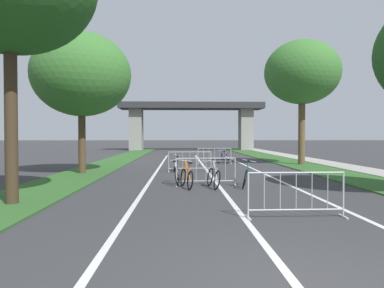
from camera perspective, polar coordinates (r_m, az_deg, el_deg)
grass_verge_left at (r=25.72m, az=-12.48°, el=-2.84°), size 2.55×51.49×0.05m
grass_verge_right at (r=26.41m, az=14.89°, el=-2.74°), size 2.55×51.49×0.05m
sidewalk_path_right at (r=27.13m, az=19.39°, el=-2.63°), size 1.90×51.49×0.08m
lane_stripe_center at (r=19.19m, az=2.45°, el=-4.27°), size 0.14×29.79×0.01m
lane_stripe_right_lane at (r=19.58m, az=10.35°, el=-4.18°), size 0.14×29.79×0.01m
lane_stripe_left_lane at (r=19.18m, az=-5.62°, el=-4.28°), size 0.14×29.79×0.01m
overpass_bridge at (r=46.80m, az=-0.12°, el=4.55°), size 18.63×4.12×6.18m
tree_left_oak_near at (r=18.45m, az=-17.28°, el=10.54°), size 4.78×4.78×6.89m
tree_right_cypress_far at (r=24.17m, az=17.21°, el=10.85°), size 4.77×4.77×7.96m
crowd_barrier_nearest at (r=8.54m, az=16.33°, el=-7.84°), size 2.28×0.48×1.05m
crowd_barrier_second at (r=13.35m, az=2.24°, el=-4.50°), size 2.29×0.55×1.05m
crowd_barrier_third at (r=18.54m, az=-0.35°, el=-2.87°), size 2.29×0.57×1.05m
crowd_barrier_fourth at (r=23.88m, az=3.62°, el=-1.94°), size 2.29×0.56×1.05m
bicycle_teal_0 at (r=13.17m, az=8.60°, el=-5.16°), size 0.75×1.65×1.00m
bicycle_black_1 at (r=18.93m, az=-2.59°, el=-3.28°), size 0.44×1.70×0.94m
bicycle_purple_2 at (r=24.45m, az=5.20°, el=-2.24°), size 0.61×1.72×0.92m
bicycle_silver_3 at (r=12.87m, az=3.49°, el=-5.33°), size 0.47×1.67×0.98m
bicycle_white_4 at (r=13.79m, az=-2.42°, el=-4.88°), size 0.44×1.66×0.97m
bicycle_orange_5 at (r=12.83m, az=-0.87°, el=-5.40°), size 0.53×1.62×0.99m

